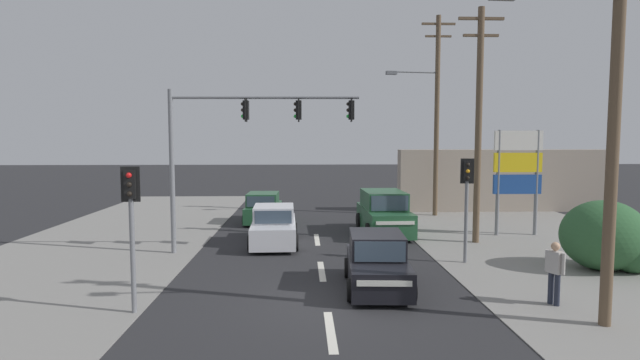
# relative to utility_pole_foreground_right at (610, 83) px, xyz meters

# --- Properties ---
(ground_plane) EXTENTS (140.00, 140.00, 0.00)m
(ground_plane) POSITION_rel_utility_pole_foreground_right_xyz_m (-6.07, 1.93, -5.42)
(ground_plane) COLOR #28282B
(lane_dash_near) EXTENTS (0.20, 2.40, 0.01)m
(lane_dash_near) POSITION_rel_utility_pole_foreground_right_xyz_m (-6.07, -0.07, -5.42)
(lane_dash_near) COLOR silver
(lane_dash_near) RESTS_ON ground
(lane_dash_mid) EXTENTS (0.20, 2.40, 0.01)m
(lane_dash_mid) POSITION_rel_utility_pole_foreground_right_xyz_m (-6.07, 4.93, -5.42)
(lane_dash_mid) COLOR silver
(lane_dash_mid) RESTS_ON ground
(lane_dash_far) EXTENTS (0.20, 2.40, 0.01)m
(lane_dash_far) POSITION_rel_utility_pole_foreground_right_xyz_m (-6.07, 9.93, -5.42)
(lane_dash_far) COLOR silver
(lane_dash_far) RESTS_ON ground
(kerb_right_verge) EXTENTS (10.00, 44.00, 0.02)m
(kerb_right_verge) POSITION_rel_utility_pole_foreground_right_xyz_m (2.93, 3.93, -5.41)
(kerb_right_verge) COLOR gray
(kerb_right_verge) RESTS_ON ground
(kerb_left_verge) EXTENTS (8.00, 40.00, 0.02)m
(kerb_left_verge) POSITION_rel_utility_pole_foreground_right_xyz_m (-14.57, 5.93, -5.41)
(kerb_left_verge) COLOR gray
(kerb_left_verge) RESTS_ON ground
(utility_pole_foreground_right) EXTENTS (3.78, 0.46, 10.11)m
(utility_pole_foreground_right) POSITION_rel_utility_pole_foreground_right_xyz_m (0.00, 0.00, 0.00)
(utility_pole_foreground_right) COLOR brown
(utility_pole_foreground_right) RESTS_ON ground
(utility_pole_midground_right) EXTENTS (1.80, 0.26, 9.37)m
(utility_pole_midground_right) POSITION_rel_utility_pole_foreground_right_xyz_m (0.36, 9.06, -0.50)
(utility_pole_midground_right) COLOR brown
(utility_pole_midground_right) RESTS_ON ground
(utility_pole_background_right) EXTENTS (3.77, 0.68, 10.80)m
(utility_pole_background_right) POSITION_rel_utility_pole_foreground_right_xyz_m (0.51, 16.25, 0.35)
(utility_pole_background_right) COLOR brown
(utility_pole_background_right) RESTS_ON ground
(traffic_signal_mast) EXTENTS (6.89, 0.57, 6.00)m
(traffic_signal_mast) POSITION_rel_utility_pole_foreground_right_xyz_m (-9.04, 7.53, -1.07)
(traffic_signal_mast) COLOR slate
(traffic_signal_mast) RESTS_ON ground
(pedestal_signal_right_kerb) EXTENTS (0.44, 0.30, 3.56)m
(pedestal_signal_right_kerb) POSITION_rel_utility_pole_foreground_right_xyz_m (-1.15, 5.78, -3.00)
(pedestal_signal_right_kerb) COLOR slate
(pedestal_signal_right_kerb) RESTS_ON ground
(pedestal_signal_left_kerb) EXTENTS (0.44, 0.29, 3.56)m
(pedestal_signal_left_kerb) POSITION_rel_utility_pole_foreground_right_xyz_m (-10.75, 1.21, -3.00)
(pedestal_signal_left_kerb) COLOR slate
(pedestal_signal_left_kerb) RESTS_ON ground
(shopping_plaza_sign) EXTENTS (2.10, 0.16, 4.60)m
(shopping_plaza_sign) POSITION_rel_utility_pole_foreground_right_xyz_m (2.66, 10.56, -2.44)
(shopping_plaza_sign) COLOR slate
(shopping_plaza_sign) RESTS_ON ground
(roadside_bush) EXTENTS (2.80, 2.40, 2.26)m
(roadside_bush) POSITION_rel_utility_pole_foreground_right_xyz_m (3.11, 4.71, -4.36)
(roadside_bush) COLOR #2D5B33
(roadside_bush) RESTS_ON ground
(shopfront_wall_far) EXTENTS (12.00, 1.00, 3.60)m
(shopfront_wall_far) POSITION_rel_utility_pole_foreground_right_xyz_m (4.93, 17.93, -3.62)
(shopfront_wall_far) COLOR #A39384
(shopfront_wall_far) RESTS_ON ground
(suv_kerbside_parked) EXTENTS (2.17, 4.59, 1.90)m
(suv_kerbside_parked) POSITION_rel_utility_pole_foreground_right_xyz_m (-3.04, 11.23, -4.54)
(suv_kerbside_parked) COLOR #235633
(suv_kerbside_parked) RESTS_ON ground
(hatchback_receding_far) EXTENTS (1.94, 3.72, 1.53)m
(hatchback_receding_far) POSITION_rel_utility_pole_foreground_right_xyz_m (-4.57, 3.09, -4.72)
(hatchback_receding_far) COLOR black
(hatchback_receding_far) RESTS_ON ground
(sedan_oncoming_mid) EXTENTS (1.98, 4.28, 1.56)m
(sedan_oncoming_mid) POSITION_rel_utility_pole_foreground_right_xyz_m (-7.81, 9.11, -4.72)
(sedan_oncoming_mid) COLOR silver
(sedan_oncoming_mid) RESTS_ON ground
(hatchback_crossing_left) EXTENTS (1.87, 3.69, 1.53)m
(hatchback_crossing_left) POSITION_rel_utility_pole_foreground_right_xyz_m (-8.64, 14.38, -4.72)
(hatchback_crossing_left) COLOR #235633
(hatchback_crossing_left) RESTS_ON ground
(pedestrian_at_kerb) EXTENTS (0.36, 0.51, 1.63)m
(pedestrian_at_kerb) POSITION_rel_utility_pole_foreground_right_xyz_m (-0.32, 1.42, -4.49)
(pedestrian_at_kerb) COLOR #232838
(pedestrian_at_kerb) RESTS_ON ground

